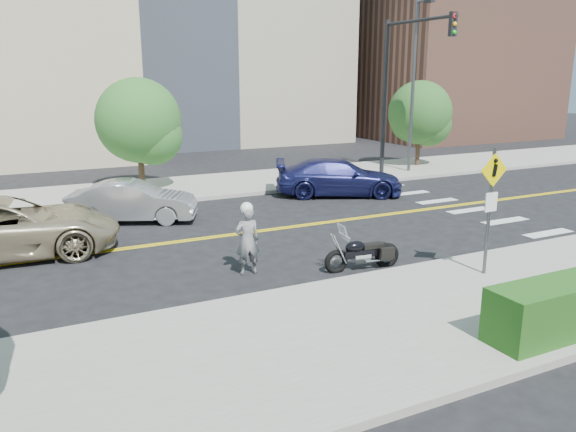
% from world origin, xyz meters
% --- Properties ---
extents(ground_plane, '(120.00, 120.00, 0.00)m').
position_xyz_m(ground_plane, '(0.00, 0.00, 0.00)').
color(ground_plane, black).
rests_on(ground_plane, ground).
extents(sidewalk_near, '(60.00, 5.00, 0.15)m').
position_xyz_m(sidewalk_near, '(0.00, -7.50, 0.07)').
color(sidewalk_near, '#9E9B91').
rests_on(sidewalk_near, ground_plane).
extents(sidewalk_far, '(60.00, 5.00, 0.15)m').
position_xyz_m(sidewalk_far, '(0.00, 7.50, 0.07)').
color(sidewalk_far, '#9E9B91').
rests_on(sidewalk_far, ground_plane).
extents(building_mid, '(18.00, 14.00, 20.00)m').
position_xyz_m(building_mid, '(8.00, 26.00, 10.00)').
color(building_mid, '#A39984').
rests_on(building_mid, ground_plane).
extents(building_right, '(14.00, 12.00, 12.00)m').
position_xyz_m(building_right, '(26.00, 20.00, 6.00)').
color(building_right, '#8C5947').
rests_on(building_right, ground_plane).
extents(lamp_post, '(0.16, 0.16, 8.00)m').
position_xyz_m(lamp_post, '(12.00, 6.50, 4.15)').
color(lamp_post, '#4C4C51').
rests_on(lamp_post, sidewalk_far).
extents(traffic_light, '(0.28, 4.50, 7.00)m').
position_xyz_m(traffic_light, '(10.00, 5.08, 4.67)').
color(traffic_light, black).
rests_on(traffic_light, sidewalk_far).
extents(pedestrian_sign, '(0.78, 0.08, 3.00)m').
position_xyz_m(pedestrian_sign, '(4.20, -6.31, 1.96)').
color(pedestrian_sign, '#4C4C51').
rests_on(pedestrian_sign, sidewalk_near).
extents(motorcyclist, '(0.64, 0.44, 1.81)m').
position_xyz_m(motorcyclist, '(-0.73, -3.45, 0.90)').
color(motorcyclist, '#98989C').
rests_on(motorcyclist, ground).
extents(motorcycle, '(2.04, 0.81, 1.21)m').
position_xyz_m(motorcycle, '(1.99, -4.41, 0.61)').
color(motorcycle, black).
rests_on(motorcycle, ground).
extents(suv, '(6.00, 3.09, 1.62)m').
position_xyz_m(suv, '(-6.00, 0.67, 0.81)').
color(suv, tan).
rests_on(suv, ground).
extents(parked_car_silver, '(4.38, 2.98, 1.37)m').
position_xyz_m(parked_car_silver, '(-2.20, 2.99, 0.68)').
color(parked_car_silver, '#97989E').
rests_on(parked_car_silver, ground).
extents(parked_car_blue, '(5.50, 4.02, 1.48)m').
position_xyz_m(parked_car_blue, '(6.15, 3.58, 0.74)').
color(parked_car_blue, navy).
rests_on(parked_car_blue, ground).
extents(tree_far_a, '(3.43, 3.43, 4.69)m').
position_xyz_m(tree_far_a, '(-0.88, 7.71, 2.97)').
color(tree_far_a, '#382619').
rests_on(tree_far_a, ground).
extents(tree_far_b, '(3.27, 3.27, 4.52)m').
position_xyz_m(tree_far_b, '(13.53, 7.74, 2.88)').
color(tree_far_b, '#382619').
rests_on(tree_far_b, ground).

